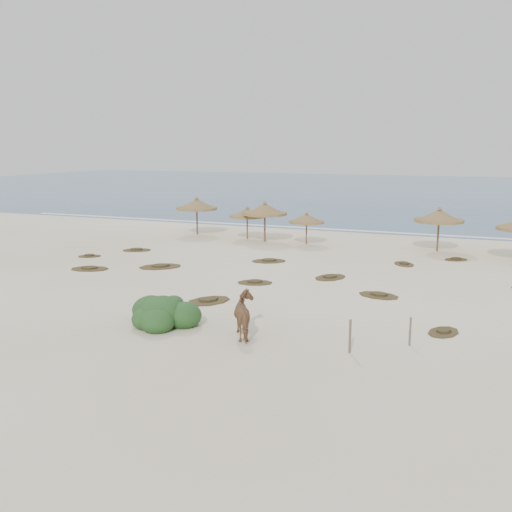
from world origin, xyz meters
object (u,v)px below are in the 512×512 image
object	(u,v)px
palapa_1	(247,213)
bush	(163,314)
palapa_0	(197,205)
horse	(246,315)

from	to	relation	value
palapa_1	bush	world-z (taller)	palapa_1
palapa_0	palapa_1	world-z (taller)	palapa_0
palapa_0	palapa_1	size ratio (longest dim) A/B	1.36
palapa_0	palapa_1	distance (m)	4.82
palapa_0	horse	size ratio (longest dim) A/B	2.14
palapa_0	bush	world-z (taller)	palapa_0
palapa_1	horse	xyz separation A→B (m)	(9.22, -21.88, -1.19)
palapa_0	horse	xyz separation A→B (m)	(13.99, -22.42, -1.62)
palapa_1	bush	bearing A→B (deg)	-75.98
palapa_0	bush	distance (m)	24.63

